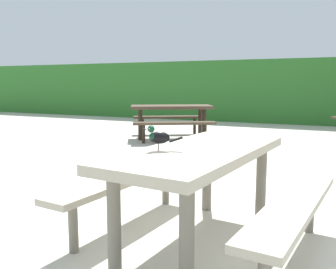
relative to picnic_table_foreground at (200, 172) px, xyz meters
name	(u,v)px	position (x,y,z in m)	size (l,w,h in m)	color
ground_plane	(233,236)	(0.22, 0.21, -0.56)	(60.00, 60.00, 0.00)	beige
hedge_wall	(313,91)	(0.22, 10.12, 0.43)	(28.00, 2.33, 1.97)	#2D6B28
picnic_table_foreground	(200,172)	(0.00, 0.00, 0.00)	(1.86, 1.89, 0.74)	#B2A893
bird_grackle	(158,137)	(-0.24, -0.23, 0.29)	(0.27, 0.15, 0.18)	black
picnic_table_mid_left	(171,114)	(-2.45, 4.94, 0.00)	(2.31, 2.30, 0.74)	#473828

